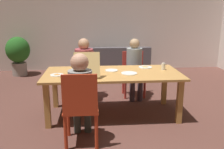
% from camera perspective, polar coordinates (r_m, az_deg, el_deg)
% --- Properties ---
extents(ground_plane, '(20.00, 20.00, 0.00)m').
position_cam_1_polar(ground_plane, '(4.22, 0.11, -9.11)').
color(ground_plane, brown).
extents(back_wall, '(7.18, 0.12, 2.62)m').
position_cam_1_polar(back_wall, '(7.25, -2.16, 11.51)').
color(back_wall, silver).
rests_on(back_wall, ground).
extents(dining_table, '(2.18, 1.02, 0.72)m').
position_cam_1_polar(dining_table, '(4.00, 0.12, -0.71)').
color(dining_table, '#BD8645').
rests_on(dining_table, ground).
extents(chair_0, '(0.44, 0.43, 0.98)m').
position_cam_1_polar(chair_0, '(3.13, -7.23, -7.56)').
color(chair_0, '#B5361B').
rests_on(chair_0, ground).
extents(person_0, '(0.30, 0.48, 1.19)m').
position_cam_1_polar(person_0, '(3.20, -7.23, -3.49)').
color(person_0, '#37403A').
rests_on(person_0, ground).
extents(chair_1, '(0.45, 0.38, 0.89)m').
position_cam_1_polar(chair_1, '(5.03, 4.92, 0.59)').
color(chair_1, '#B3352C').
rests_on(chair_1, ground).
extents(person_1, '(0.31, 0.50, 1.17)m').
position_cam_1_polar(person_1, '(4.86, 5.24, 2.55)').
color(person_1, '#413542').
rests_on(person_1, ground).
extents(chair_2, '(0.41, 0.46, 0.89)m').
position_cam_1_polar(chair_2, '(4.95, -6.32, 0.33)').
color(chair_2, '#A82624').
rests_on(chair_2, ground).
extents(person_2, '(0.35, 0.53, 1.18)m').
position_cam_1_polar(person_2, '(4.77, -6.44, 2.52)').
color(person_2, '#43343F').
rests_on(person_2, ground).
extents(pizza_box_0, '(0.38, 0.54, 0.38)m').
position_cam_1_polar(pizza_box_0, '(3.87, -5.72, 0.78)').
color(pizza_box_0, tan).
rests_on(pizza_box_0, dining_table).
extents(plate_0, '(0.25, 0.25, 0.01)m').
position_cam_1_polar(plate_0, '(3.92, 3.98, 0.30)').
color(plate_0, white).
rests_on(plate_0, dining_table).
extents(plate_1, '(0.23, 0.23, 0.03)m').
position_cam_1_polar(plate_1, '(4.37, 7.66, 1.73)').
color(plate_1, white).
rests_on(plate_1, dining_table).
extents(plate_2, '(0.21, 0.21, 0.01)m').
position_cam_1_polar(plate_2, '(4.10, -0.12, 0.96)').
color(plate_2, white).
rests_on(plate_2, dining_table).
extents(plate_3, '(0.21, 0.21, 0.03)m').
position_cam_1_polar(plate_3, '(3.90, -12.57, -0.06)').
color(plate_3, white).
rests_on(plate_3, dining_table).
extents(drinking_glass_0, '(0.07, 0.07, 0.12)m').
position_cam_1_polar(drinking_glass_0, '(4.24, 11.76, 1.82)').
color(drinking_glass_0, silver).
rests_on(drinking_glass_0, dining_table).
extents(drinking_glass_1, '(0.07, 0.07, 0.13)m').
position_cam_1_polar(drinking_glass_1, '(4.29, -5.91, 2.33)').
color(drinking_glass_1, '#DAC859').
rests_on(drinking_glass_1, dining_table).
extents(couch, '(1.75, 0.79, 0.77)m').
position_cam_1_polar(couch, '(6.70, 0.92, 2.46)').
color(couch, '#4D4A50').
rests_on(couch, ground).
extents(potted_plant, '(0.62, 0.62, 1.03)m').
position_cam_1_polar(potted_plant, '(7.01, -20.81, 4.69)').
color(potted_plant, gray).
rests_on(potted_plant, ground).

